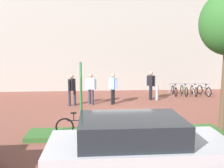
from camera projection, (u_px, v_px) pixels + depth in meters
The scene contains 12 objects.
ground_plane at pixel (120, 117), 11.33m from camera, with size 60.00×60.00×0.00m, color brown.
building_facade at pixel (109, 21), 18.11m from camera, with size 28.00×1.20×10.00m, color #B2ADA3.
planter_strip at pixel (125, 133), 9.03m from camera, with size 7.00×1.10×0.16m, color #336028.
parking_sign_post at pixel (81, 89), 8.67m from camera, with size 0.08×0.36×2.64m.
bike_at_sign at pixel (79, 126), 8.98m from camera, with size 1.68×0.42×0.86m.
bike_rack_cluster at pixel (189, 90), 16.39m from camera, with size 2.65×1.71×0.83m.
bollard_steel at pixel (157, 93), 14.91m from camera, with size 0.16×0.16×0.90m, color #ADADB2.
person_suited_navy at pixel (72, 88), 13.41m from camera, with size 0.42×0.56×1.72m.
person_shirt_blue at pixel (113, 87), 13.83m from camera, with size 0.44×0.48×1.72m.
person_casual_tan at pixel (91, 87), 13.75m from camera, with size 0.61×0.37×1.72m.
person_suited_dark at pixel (151, 84), 14.98m from camera, with size 0.44×0.49×1.72m.
car_silver_sedan at pixel (137, 150), 5.89m from camera, with size 4.31×2.03×1.54m.
Camera 1 is at (-1.19, -10.93, 3.16)m, focal length 39.96 mm.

